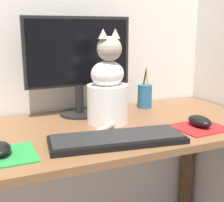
{
  "coord_description": "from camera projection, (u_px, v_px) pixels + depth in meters",
  "views": [
    {
      "loc": [
        -0.42,
        -1.04,
        1.12
      ],
      "look_at": [
        0.01,
        -0.06,
        0.87
      ],
      "focal_mm": 50.0,
      "sensor_mm": 36.0,
      "label": 1
    }
  ],
  "objects": [
    {
      "name": "desk",
      "position": [
        104.0,
        156.0,
        1.2
      ],
      "size": [
        1.26,
        0.59,
        0.76
      ],
      "color": "brown",
      "rests_on": "ground_plane"
    },
    {
      "name": "monitor",
      "position": [
        79.0,
        60.0,
        1.28
      ],
      "size": [
        0.45,
        0.17,
        0.41
      ],
      "color": "black",
      "rests_on": "desk"
    },
    {
      "name": "keyboard",
      "position": [
        117.0,
        139.0,
        1.01
      ],
      "size": [
        0.46,
        0.21,
        0.02
      ],
      "rotation": [
        0.0,
        0.0,
        -0.14
      ],
      "color": "black",
      "rests_on": "desk"
    },
    {
      "name": "mousepad_left",
      "position": [
        2.0,
        156.0,
        0.9
      ],
      "size": [
        0.19,
        0.17,
        0.0
      ],
      "rotation": [
        0.0,
        0.0,
        0.01
      ],
      "color": "#238438",
      "rests_on": "desk"
    },
    {
      "name": "mousepad_right",
      "position": [
        200.0,
        127.0,
        1.16
      ],
      "size": [
        0.2,
        0.18,
        0.0
      ],
      "rotation": [
        0.0,
        0.0,
        0.08
      ],
      "color": "red",
      "rests_on": "desk"
    },
    {
      "name": "computer_mouse_left",
      "position": [
        0.0,
        149.0,
        0.9
      ],
      "size": [
        0.06,
        0.1,
        0.03
      ],
      "color": "black",
      "rests_on": "mousepad_left"
    },
    {
      "name": "computer_mouse_right",
      "position": [
        200.0,
        121.0,
        1.16
      ],
      "size": [
        0.07,
        0.11,
        0.04
      ],
      "color": "black",
      "rests_on": "mousepad_right"
    },
    {
      "name": "cat",
      "position": [
        108.0,
        89.0,
        1.2
      ],
      "size": [
        0.21,
        0.24,
        0.36
      ],
      "rotation": [
        0.0,
        0.0,
        0.29
      ],
      "color": "white",
      "rests_on": "desk"
    },
    {
      "name": "pen_cup",
      "position": [
        145.0,
        96.0,
        1.44
      ],
      "size": [
        0.07,
        0.07,
        0.18
      ],
      "color": "#286089",
      "rests_on": "desk"
    }
  ]
}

